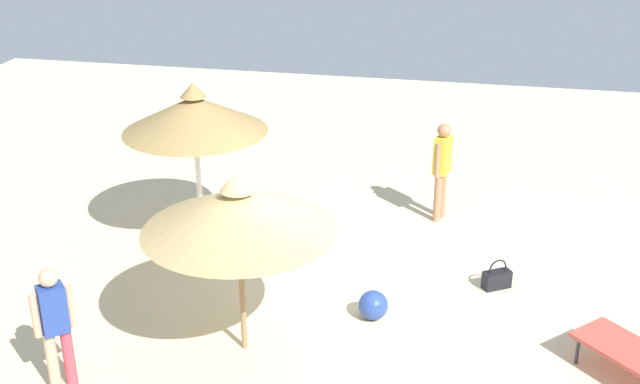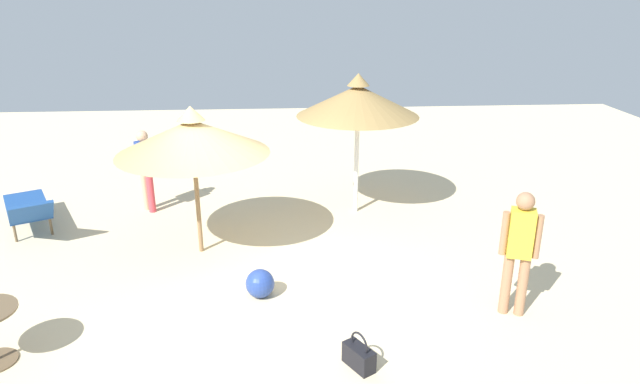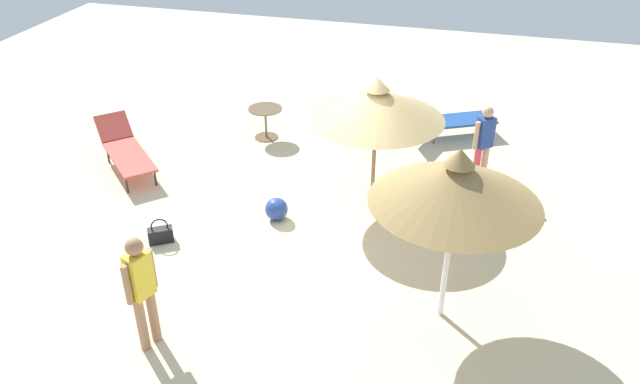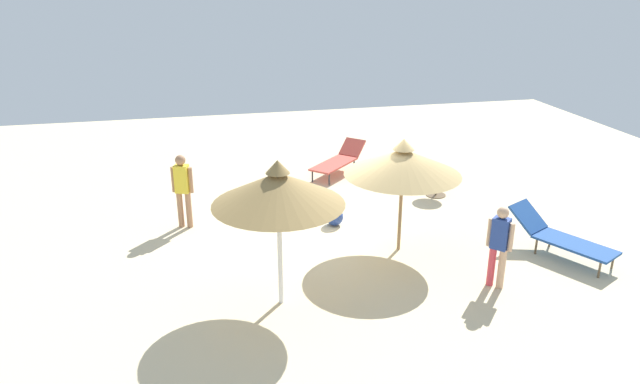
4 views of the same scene
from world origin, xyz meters
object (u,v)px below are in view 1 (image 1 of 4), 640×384
Objects in this scene: person_standing_far_right at (55,323)px; beach_ball at (373,305)px; handbag at (497,279)px; parasol_umbrella_back at (194,114)px; person_standing_front at (442,165)px; parasol_umbrella_near_right at (239,210)px.

person_standing_far_right reaches higher than beach_ball.
person_standing_far_right is at bearing 124.36° from handbag.
parasol_umbrella_back is 1.54× the size of person_standing_front.
parasol_umbrella_back reaches higher than person_standing_far_right.
handbag is at bearing -55.12° from parasol_umbrella_near_right.
beach_ball is at bearing 125.68° from handbag.
handbag is at bearing -96.79° from parasol_umbrella_back.
beach_ball is (2.21, -3.31, -0.69)m from person_standing_far_right.
person_standing_far_right reaches higher than handbag.
person_standing_front reaches higher than person_standing_far_right.
parasol_umbrella_near_right reaches higher than person_standing_far_right.
person_standing_front is at bearing -66.37° from parasol_umbrella_back.
parasol_umbrella_back is 6.53× the size of beach_ball.
parasol_umbrella_back is at bearing 60.38° from beach_ball.
handbag reaches higher than beach_ball.
parasol_umbrella_back is 5.06m from handbag.
parasol_umbrella_near_right reaches higher than beach_ball.
person_standing_front is 3.76× the size of handbag.
parasol_umbrella_back reaches higher than handbag.
parasol_umbrella_back reaches higher than parasol_umbrella_near_right.
handbag is (2.16, -3.10, -1.76)m from parasol_umbrella_near_right.
beach_ball is at bearing -56.02° from parasol_umbrella_near_right.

